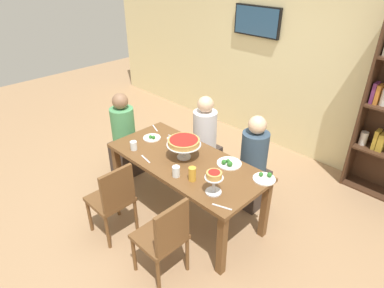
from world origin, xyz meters
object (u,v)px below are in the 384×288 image
(beer_glass_amber_tall, at_px, (192,174))
(water_glass_clear_far, at_px, (170,142))
(cutlery_spare_fork, at_px, (155,128))
(diner_head_west, at_px, (125,141))
(deep_dish_pizza_stand, at_px, (184,143))
(chair_near_left, at_px, (113,198))
(cutlery_fork_far, at_px, (174,137))
(cutlery_fork_near, at_px, (189,143))
(salad_plate_spare, at_px, (265,178))
(salad_plate_far_diner, at_px, (229,163))
(cutlery_knife_far, at_px, (222,207))
(television, at_px, (257,21))
(personal_pizza_stand, at_px, (214,179))
(dining_table, at_px, (185,167))
(cutlery_knife_near, at_px, (146,159))
(water_glass_clear_spare, at_px, (134,146))
(salad_plate_near_diner, at_px, (152,138))
(diner_far_right, at_px, (253,168))
(water_glass_clear_near, at_px, (176,171))
(diner_far_left, at_px, (205,144))
(chair_near_right, at_px, (164,236))

(beer_glass_amber_tall, height_order, water_glass_clear_far, beer_glass_amber_tall)
(cutlery_spare_fork, bearing_deg, diner_head_west, 50.29)
(deep_dish_pizza_stand, xyz_separation_m, beer_glass_amber_tall, (0.35, -0.23, -0.11))
(chair_near_left, distance_m, cutlery_fork_far, 1.02)
(cutlery_fork_near, bearing_deg, salad_plate_spare, 167.53)
(salad_plate_far_diner, xyz_separation_m, cutlery_spare_fork, (-1.17, -0.01, -0.01))
(chair_near_left, bearing_deg, salad_plate_spare, -46.23)
(cutlery_knife_far, bearing_deg, television, 101.39)
(personal_pizza_stand, distance_m, cutlery_knife_far, 0.26)
(dining_table, relative_size, salad_plate_spare, 8.04)
(chair_near_left, bearing_deg, beer_glass_amber_tall, -48.35)
(beer_glass_amber_tall, height_order, cutlery_spare_fork, beer_glass_amber_tall)
(water_glass_clear_far, relative_size, cutlery_knife_near, 0.60)
(water_glass_clear_spare, height_order, cutlery_spare_fork, water_glass_clear_spare)
(salad_plate_near_diner, bearing_deg, beer_glass_amber_tall, -15.19)
(personal_pizza_stand, height_order, cutlery_fork_near, personal_pizza_stand)
(diner_far_right, bearing_deg, cutlery_knife_near, -35.92)
(personal_pizza_stand, height_order, cutlery_spare_fork, personal_pizza_stand)
(water_glass_clear_near, distance_m, cutlery_spare_fork, 1.07)
(television, height_order, water_glass_clear_far, television)
(diner_far_right, bearing_deg, salad_plate_spare, 45.34)
(diner_far_left, relative_size, chair_near_left, 1.32)
(cutlery_fork_far, bearing_deg, personal_pizza_stand, 153.46)
(diner_head_west, distance_m, diner_far_left, 1.05)
(cutlery_spare_fork, bearing_deg, cutlery_fork_near, -153.78)
(diner_far_left, bearing_deg, television, -166.66)
(water_glass_clear_spare, bearing_deg, salad_plate_spare, 22.37)
(chair_near_left, distance_m, beer_glass_amber_tall, 0.86)
(chair_near_right, distance_m, salad_plate_near_diner, 1.35)
(personal_pizza_stand, height_order, cutlery_fork_far, personal_pizza_stand)
(deep_dish_pizza_stand, xyz_separation_m, water_glass_clear_far, (-0.28, 0.05, -0.12))
(salad_plate_spare, distance_m, water_glass_clear_spare, 1.46)
(salad_plate_spare, bearing_deg, salad_plate_far_diner, -173.52)
(diner_far_left, bearing_deg, water_glass_clear_near, 28.06)
(salad_plate_spare, xyz_separation_m, water_glass_clear_spare, (-1.35, -0.55, 0.04))
(television, height_order, cutlery_fork_near, television)
(personal_pizza_stand, height_order, beer_glass_amber_tall, personal_pizza_stand)
(diner_far_left, distance_m, deep_dish_pizza_stand, 0.86)
(beer_glass_amber_tall, relative_size, cutlery_fork_far, 0.79)
(diner_far_left, xyz_separation_m, deep_dish_pizza_stand, (0.32, -0.67, 0.43))
(cutlery_knife_far, bearing_deg, salad_plate_far_diner, 104.69)
(diner_far_left, xyz_separation_m, salad_plate_far_diner, (0.75, -0.45, 0.27))
(cutlery_knife_near, distance_m, cutlery_spare_fork, 0.72)
(diner_far_left, bearing_deg, dining_table, 27.65)
(diner_far_left, xyz_separation_m, water_glass_clear_near, (0.52, -0.97, 0.30))
(salad_plate_far_diner, distance_m, cutlery_knife_near, 0.87)
(dining_table, height_order, water_glass_clear_near, water_glass_clear_near)
(salad_plate_near_diner, bearing_deg, deep_dish_pizza_stand, -1.90)
(water_glass_clear_spare, bearing_deg, beer_glass_amber_tall, 3.38)
(television, relative_size, cutlery_fork_near, 4.18)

